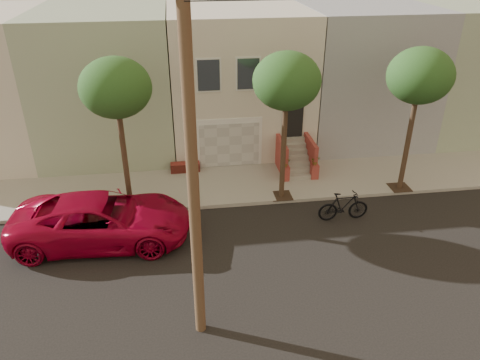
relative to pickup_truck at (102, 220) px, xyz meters
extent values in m
plane|color=black|center=(6.33, -1.80, -0.91)|extent=(90.00, 90.00, 0.00)
cube|color=gray|center=(6.33, 3.55, -0.84)|extent=(40.00, 3.70, 0.15)
cube|color=beige|center=(6.33, 9.40, 2.74)|extent=(7.00, 8.00, 7.00)
cube|color=gray|center=(-0.47, 9.40, 2.74)|extent=(6.50, 8.00, 7.00)
cube|color=gray|center=(13.13, 9.40, 2.74)|extent=(6.50, 8.00, 7.00)
cube|color=gray|center=(19.63, 9.40, 2.74)|extent=(6.50, 8.00, 7.00)
cube|color=silver|center=(5.43, 5.42, 0.49)|extent=(3.20, 0.12, 2.50)
cube|color=#B9B8B4|center=(5.43, 5.36, 0.39)|extent=(2.90, 0.06, 2.20)
cube|color=gray|center=(5.43, 3.55, -0.75)|extent=(3.20, 3.70, 0.02)
cube|color=maroon|center=(3.23, 5.10, -0.54)|extent=(1.40, 0.45, 0.44)
cube|color=black|center=(8.53, 5.37, 1.64)|extent=(1.00, 0.06, 2.00)
cube|color=#3F4751|center=(4.53, 5.37, 3.84)|extent=(1.00, 0.06, 1.40)
cube|color=silver|center=(4.53, 5.39, 3.84)|extent=(1.15, 0.05, 1.55)
cube|color=#3F4751|center=(6.33, 5.37, 3.84)|extent=(1.00, 0.06, 1.40)
cube|color=silver|center=(6.33, 5.39, 3.84)|extent=(1.15, 0.05, 1.55)
cube|color=#3F4751|center=(8.13, 5.37, 3.84)|extent=(1.00, 0.06, 1.40)
cube|color=silver|center=(8.13, 5.39, 3.84)|extent=(1.15, 0.05, 1.55)
cube|color=gray|center=(8.53, 3.58, -0.66)|extent=(1.20, 0.28, 0.20)
cube|color=gray|center=(8.53, 3.86, -0.46)|extent=(1.20, 0.28, 0.20)
cube|color=gray|center=(8.53, 4.14, -0.26)|extent=(1.20, 0.28, 0.20)
cube|color=gray|center=(8.53, 4.42, -0.06)|extent=(1.20, 0.28, 0.20)
cube|color=gray|center=(8.53, 4.70, 0.14)|extent=(1.20, 0.28, 0.20)
cube|color=gray|center=(8.53, 4.98, 0.34)|extent=(1.20, 0.28, 0.20)
cube|color=gray|center=(8.53, 5.26, 0.54)|extent=(1.20, 0.28, 0.20)
cube|color=#953730|center=(7.83, 4.42, 0.04)|extent=(0.18, 1.96, 1.60)
cube|color=#953730|center=(9.23, 4.42, 0.04)|extent=(0.18, 1.96, 1.60)
cube|color=#953730|center=(7.83, 3.54, -0.41)|extent=(0.35, 0.35, 0.70)
imported|color=#204619|center=(7.83, 3.54, 0.16)|extent=(0.40, 0.35, 0.45)
cube|color=#953730|center=(9.23, 3.54, -0.41)|extent=(0.35, 0.35, 0.70)
imported|color=#204619|center=(9.23, 3.54, 0.16)|extent=(0.41, 0.35, 0.45)
cube|color=#2D2116|center=(0.83, 2.10, -0.76)|extent=(0.90, 0.90, 0.02)
cylinder|color=#352418|center=(0.83, 2.10, 1.34)|extent=(0.22, 0.22, 4.20)
ellipsoid|color=#204619|center=(0.83, 2.10, 4.39)|extent=(2.70, 2.57, 2.29)
cube|color=#2D2116|center=(7.33, 2.10, -0.76)|extent=(0.90, 0.90, 0.02)
cylinder|color=#352418|center=(7.33, 2.10, 1.34)|extent=(0.22, 0.22, 4.20)
ellipsoid|color=#204619|center=(7.33, 2.10, 4.39)|extent=(2.70, 2.57, 2.29)
cube|color=#2D2116|center=(12.83, 2.10, -0.76)|extent=(0.90, 0.90, 0.02)
cylinder|color=#352418|center=(12.83, 2.10, 1.34)|extent=(0.22, 0.22, 4.20)
ellipsoid|color=#204619|center=(12.83, 2.10, 4.39)|extent=(2.70, 2.57, 2.29)
cylinder|color=#42331F|center=(3.33, -5.00, 4.09)|extent=(0.30, 0.30, 10.00)
imported|color=maroon|center=(0.00, 0.00, 0.00)|extent=(6.71, 3.37, 1.82)
imported|color=black|center=(9.44, 0.13, -0.29)|extent=(2.08, 0.60, 1.25)
camera|label=1|loc=(3.10, -14.97, 9.32)|focal=34.30mm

